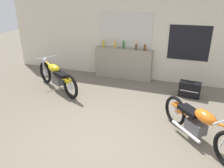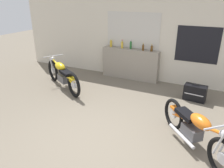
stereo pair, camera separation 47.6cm
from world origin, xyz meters
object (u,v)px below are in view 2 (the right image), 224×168
bottle_left_center (122,44)px  motorcycle_orange (195,129)px  bottle_leftmost (111,43)px  hard_case_black (195,93)px  bottle_right_center (143,47)px  motorcycle_yellow (62,75)px  bottle_center (131,45)px  bottle_rightmost (152,48)px

bottle_left_center → motorcycle_orange: (2.68, -2.92, -0.72)m
bottle_leftmost → bottle_left_center: bearing=-3.7°
motorcycle_orange → bottle_left_center: bearing=132.6°
bottle_leftmost → hard_case_black: bottle_leftmost is taller
bottle_right_center → motorcycle_yellow: 2.63m
bottle_right_center → bottle_center: bearing=174.4°
bottle_right_center → motorcycle_yellow: bearing=-139.8°
bottle_left_center → motorcycle_yellow: bottle_left_center is taller
motorcycle_orange → motorcycle_yellow: (-3.90, 1.26, 0.01)m
bottle_center → bottle_rightmost: bottle_center is taller
bottle_rightmost → motorcycle_yellow: bottle_rightmost is taller
bottle_right_center → bottle_leftmost: bearing=177.7°
bottle_center → motorcycle_orange: (2.39, -2.94, -0.73)m
motorcycle_orange → motorcycle_yellow: size_ratio=0.80×
motorcycle_yellow → bottle_rightmost: bearing=36.7°
motorcycle_orange → motorcycle_yellow: bearing=162.1°
bottle_leftmost → bottle_right_center: bearing=-2.3°
bottle_rightmost → bottle_leftmost: bearing=178.6°
bottle_left_center → bottle_rightmost: (1.00, -0.01, -0.02)m
hard_case_black → bottle_left_center: bearing=162.0°
motorcycle_yellow → motorcycle_orange: bearing=-17.9°
bottle_left_center → bottle_leftmost: bearing=176.3°
bottle_rightmost → motorcycle_yellow: (-2.21, -1.65, -0.68)m
bottle_leftmost → bottle_right_center: size_ratio=1.17×
bottle_center → hard_case_black: bottle_center is taller
bottle_right_center → bottle_rightmost: size_ratio=1.05×
bottle_right_center → motorcycle_orange: bottle_right_center is taller
bottle_leftmost → hard_case_black: 3.16m
hard_case_black → motorcycle_orange: bearing=-84.6°
bottle_rightmost → motorcycle_orange: bottle_rightmost is taller
bottle_center → motorcycle_yellow: bottle_center is taller
bottle_right_center → motorcycle_yellow: bottle_right_center is taller
bottle_right_center → motorcycle_orange: size_ratio=0.15×
bottle_left_center → hard_case_black: bottle_left_center is taller
motorcycle_yellow → hard_case_black: 3.80m
bottle_leftmost → motorcycle_orange: bottle_leftmost is taller
bottle_center → bottle_rightmost: bearing=-2.5°
bottle_leftmost → motorcycle_orange: 4.33m
bottle_leftmost → bottle_left_center: bottle_leftmost is taller
bottle_rightmost → motorcycle_orange: (1.68, -2.91, -0.69)m
hard_case_black → bottle_right_center: bearing=155.8°
bottle_center → motorcycle_orange: bearing=-50.9°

